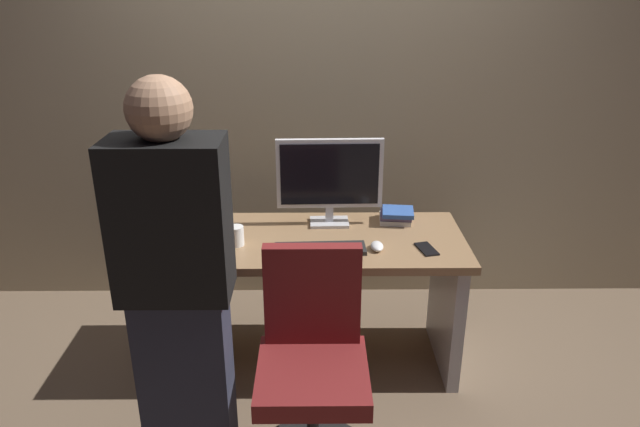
{
  "coord_description": "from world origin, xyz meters",
  "views": [
    {
      "loc": [
        -0.02,
        -2.63,
        1.93
      ],
      "look_at": [
        0.0,
        -0.05,
        0.87
      ],
      "focal_mm": 32.77,
      "sensor_mm": 36.0,
      "label": 1
    }
  ],
  "objects_px": {
    "cup_near_keyboard": "(236,236)",
    "person_at_desk": "(179,295)",
    "cell_phone": "(427,249)",
    "monitor": "(330,177)",
    "keyboard": "(320,249)",
    "desk": "(320,277)",
    "office_chair": "(313,374)",
    "book_stack": "(396,215)",
    "mouse": "(377,246)"
  },
  "relations": [
    {
      "from": "cup_near_keyboard",
      "to": "person_at_desk",
      "type": "bearing_deg",
      "value": -100.31
    },
    {
      "from": "cup_near_keyboard",
      "to": "cell_phone",
      "type": "relative_size",
      "value": 0.67
    },
    {
      "from": "monitor",
      "to": "keyboard",
      "type": "xyz_separation_m",
      "value": [
        -0.05,
        -0.32,
        -0.25
      ]
    },
    {
      "from": "cell_phone",
      "to": "cup_near_keyboard",
      "type": "bearing_deg",
      "value": 162.02
    },
    {
      "from": "desk",
      "to": "office_chair",
      "type": "height_order",
      "value": "office_chair"
    },
    {
      "from": "office_chair",
      "to": "cup_near_keyboard",
      "type": "bearing_deg",
      "value": 121.15
    },
    {
      "from": "monitor",
      "to": "book_stack",
      "type": "xyz_separation_m",
      "value": [
        0.35,
        0.03,
        -0.22
      ]
    },
    {
      "from": "mouse",
      "to": "book_stack",
      "type": "xyz_separation_m",
      "value": [
        0.13,
        0.34,
        0.02
      ]
    },
    {
      "from": "cup_near_keyboard",
      "to": "cell_phone",
      "type": "xyz_separation_m",
      "value": [
        0.91,
        -0.06,
        -0.04
      ]
    },
    {
      "from": "keyboard",
      "to": "cell_phone",
      "type": "xyz_separation_m",
      "value": [
        0.51,
        0.01,
        -0.01
      ]
    },
    {
      "from": "monitor",
      "to": "desk",
      "type": "bearing_deg",
      "value": -106.31
    },
    {
      "from": "mouse",
      "to": "cell_phone",
      "type": "relative_size",
      "value": 0.69
    },
    {
      "from": "mouse",
      "to": "desk",
      "type": "bearing_deg",
      "value": 153.04
    },
    {
      "from": "person_at_desk",
      "to": "keyboard",
      "type": "relative_size",
      "value": 3.81
    },
    {
      "from": "person_at_desk",
      "to": "mouse",
      "type": "bearing_deg",
      "value": 38.1
    },
    {
      "from": "person_at_desk",
      "to": "mouse",
      "type": "relative_size",
      "value": 16.39
    },
    {
      "from": "monitor",
      "to": "cell_phone",
      "type": "height_order",
      "value": "monitor"
    },
    {
      "from": "monitor",
      "to": "person_at_desk",
      "type": "bearing_deg",
      "value": -121.7
    },
    {
      "from": "keyboard",
      "to": "cell_phone",
      "type": "distance_m",
      "value": 0.51
    },
    {
      "from": "desk",
      "to": "cup_near_keyboard",
      "type": "relative_size",
      "value": 14.93
    },
    {
      "from": "monitor",
      "to": "cell_phone",
      "type": "xyz_separation_m",
      "value": [
        0.45,
        -0.32,
        -0.25
      ]
    },
    {
      "from": "person_at_desk",
      "to": "monitor",
      "type": "height_order",
      "value": "person_at_desk"
    },
    {
      "from": "desk",
      "to": "mouse",
      "type": "xyz_separation_m",
      "value": [
        0.27,
        -0.14,
        0.24
      ]
    },
    {
      "from": "book_stack",
      "to": "cell_phone",
      "type": "bearing_deg",
      "value": -73.34
    },
    {
      "from": "desk",
      "to": "mouse",
      "type": "height_order",
      "value": "mouse"
    },
    {
      "from": "desk",
      "to": "office_chair",
      "type": "xyz_separation_m",
      "value": [
        -0.04,
        -0.69,
        -0.07
      ]
    },
    {
      "from": "desk",
      "to": "cell_phone",
      "type": "height_order",
      "value": "cell_phone"
    },
    {
      "from": "keyboard",
      "to": "mouse",
      "type": "xyz_separation_m",
      "value": [
        0.27,
        0.01,
        0.01
      ]
    },
    {
      "from": "book_stack",
      "to": "keyboard",
      "type": "bearing_deg",
      "value": -139.43
    },
    {
      "from": "office_chair",
      "to": "cup_near_keyboard",
      "type": "xyz_separation_m",
      "value": [
        -0.37,
        0.61,
        0.34
      ]
    },
    {
      "from": "office_chair",
      "to": "cell_phone",
      "type": "xyz_separation_m",
      "value": [
        0.54,
        0.54,
        0.3
      ]
    },
    {
      "from": "mouse",
      "to": "book_stack",
      "type": "distance_m",
      "value": 0.36
    },
    {
      "from": "person_at_desk",
      "to": "monitor",
      "type": "xyz_separation_m",
      "value": [
        0.58,
        0.93,
        0.14
      ]
    },
    {
      "from": "cell_phone",
      "to": "monitor",
      "type": "bearing_deg",
      "value": 131.12
    },
    {
      "from": "office_chair",
      "to": "keyboard",
      "type": "bearing_deg",
      "value": 86.48
    },
    {
      "from": "cup_near_keyboard",
      "to": "book_stack",
      "type": "height_order",
      "value": "cup_near_keyboard"
    },
    {
      "from": "mouse",
      "to": "cup_near_keyboard",
      "type": "height_order",
      "value": "cup_near_keyboard"
    },
    {
      "from": "mouse",
      "to": "cell_phone",
      "type": "distance_m",
      "value": 0.24
    },
    {
      "from": "office_chair",
      "to": "monitor",
      "type": "height_order",
      "value": "monitor"
    },
    {
      "from": "desk",
      "to": "cup_near_keyboard",
      "type": "height_order",
      "value": "cup_near_keyboard"
    },
    {
      "from": "desk",
      "to": "monitor",
      "type": "height_order",
      "value": "monitor"
    },
    {
      "from": "monitor",
      "to": "cup_near_keyboard",
      "type": "xyz_separation_m",
      "value": [
        -0.45,
        -0.25,
        -0.21
      ]
    },
    {
      "from": "desk",
      "to": "person_at_desk",
      "type": "relative_size",
      "value": 0.88
    },
    {
      "from": "cup_near_keyboard",
      "to": "monitor",
      "type": "bearing_deg",
      "value": 29.25
    },
    {
      "from": "mouse",
      "to": "cup_near_keyboard",
      "type": "relative_size",
      "value": 1.04
    },
    {
      "from": "person_at_desk",
      "to": "office_chair",
      "type": "bearing_deg",
      "value": 8.54
    },
    {
      "from": "mouse",
      "to": "cell_phone",
      "type": "bearing_deg",
      "value": -1.24
    },
    {
      "from": "person_at_desk",
      "to": "book_stack",
      "type": "xyz_separation_m",
      "value": [
        0.93,
        0.96,
        -0.08
      ]
    },
    {
      "from": "desk",
      "to": "mouse",
      "type": "distance_m",
      "value": 0.38
    },
    {
      "from": "mouse",
      "to": "cup_near_keyboard",
      "type": "distance_m",
      "value": 0.67
    }
  ]
}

